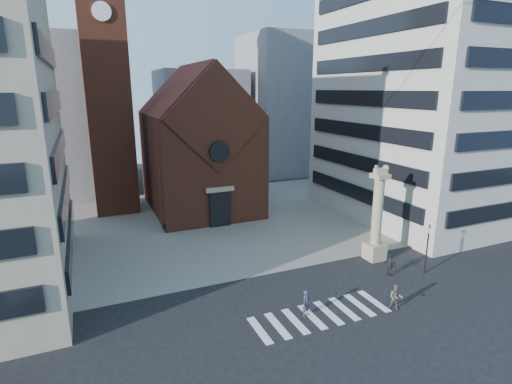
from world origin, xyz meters
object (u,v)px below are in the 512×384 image
traffic_light (427,248)px  pedestrian_0 (306,303)px  pedestrian_1 (396,297)px  pedestrian_2 (390,265)px  lion_column (377,223)px  scooter_0 (165,227)px

traffic_light → pedestrian_0: (-12.42, -1.70, -1.36)m
traffic_light → pedestrian_1: bearing=-151.1°
pedestrian_0 → pedestrian_2: 9.75m
lion_column → pedestrian_1: 8.98m
scooter_0 → traffic_light: bearing=-49.2°
pedestrian_0 → pedestrian_2: (9.42, 2.51, 0.01)m
pedestrian_1 → lion_column: bearing=106.6°
traffic_light → pedestrian_1: 7.31m
lion_column → traffic_light: lion_column is taller
scooter_0 → lion_column: bearing=-45.7°
pedestrian_2 → lion_column: bearing=-26.2°
traffic_light → pedestrian_1: traffic_light is taller
traffic_light → pedestrian_2: size_ratio=2.30×
pedestrian_0 → scooter_0: pedestrian_0 is taller
pedestrian_0 → traffic_light: bearing=-12.5°
traffic_light → pedestrian_0: 12.61m
lion_column → traffic_light: 4.62m
traffic_light → lion_column: bearing=116.5°
pedestrian_1 → scooter_0: bearing=164.3°
pedestrian_1 → scooter_0: (-11.74, 22.28, -0.41)m
pedestrian_0 → pedestrian_1: 6.38m
pedestrian_2 → scooter_0: pedestrian_2 is taller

